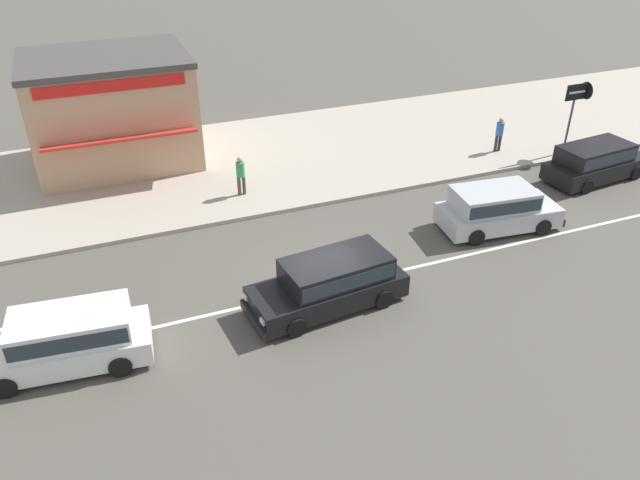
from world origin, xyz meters
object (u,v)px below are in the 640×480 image
(minivan_black_5, at_px, (596,161))
(pedestrian_mid_kerb, at_px, (500,132))
(minivan_silver_2, at_px, (496,207))
(minivan_white_3, at_px, (66,338))
(arrow_signboard, at_px, (586,94))
(shopfront_corner_warung, at_px, (112,109))
(minivan_black_4, at_px, (331,281))
(pedestrian_near_clock, at_px, (241,173))

(minivan_black_5, relative_size, pedestrian_mid_kerb, 3.09)
(minivan_silver_2, relative_size, minivan_white_3, 0.96)
(minivan_white_3, xyz_separation_m, arrow_signboard, (22.03, 6.28, 1.99))
(arrow_signboard, relative_size, shopfront_corner_warung, 0.48)
(minivan_white_3, bearing_deg, minivan_silver_2, 7.53)
(minivan_white_3, distance_m, minivan_black_4, 7.39)
(minivan_black_4, relative_size, pedestrian_near_clock, 3.09)
(minivan_black_5, bearing_deg, minivan_white_3, -169.55)
(minivan_black_4, bearing_deg, minivan_silver_2, 15.93)
(minivan_black_5, relative_size, pedestrian_near_clock, 3.06)
(minivan_white_3, relative_size, minivan_black_4, 0.96)
(minivan_silver_2, distance_m, minivan_black_4, 7.57)
(minivan_white_3, relative_size, pedestrian_near_clock, 2.97)
(pedestrian_near_clock, bearing_deg, pedestrian_mid_kerb, -0.24)
(minivan_white_3, height_order, minivan_black_5, same)
(minivan_white_3, distance_m, pedestrian_mid_kerb, 20.28)
(arrow_signboard, distance_m, pedestrian_mid_kerb, 3.91)
(minivan_white_3, xyz_separation_m, minivan_black_4, (7.39, -0.14, 0.00))
(arrow_signboard, bearing_deg, pedestrian_mid_kerb, 157.83)
(minivan_silver_2, distance_m, pedestrian_near_clock, 9.73)
(minivan_black_5, height_order, pedestrian_near_clock, pedestrian_near_clock)
(minivan_white_3, distance_m, shopfront_corner_warung, 13.34)
(minivan_silver_2, xyz_separation_m, shopfront_corner_warung, (-11.98, 11.02, 1.61))
(arrow_signboard, bearing_deg, minivan_white_3, -164.08)
(minivan_silver_2, bearing_deg, pedestrian_mid_kerb, 53.87)
(minivan_black_4, height_order, pedestrian_mid_kerb, pedestrian_mid_kerb)
(minivan_white_3, xyz_separation_m, minivan_black_5, (20.96, 3.86, 0.00))
(minivan_white_3, relative_size, minivan_black_5, 0.97)
(minivan_white_3, distance_m, minivan_black_5, 21.31)
(minivan_black_4, distance_m, pedestrian_mid_kerb, 13.79)
(shopfront_corner_warung, bearing_deg, minivan_black_4, -70.25)
(minivan_silver_2, relative_size, shopfront_corner_warung, 0.68)
(minivan_black_4, relative_size, shopfront_corner_warung, 0.73)
(minivan_black_5, relative_size, arrow_signboard, 1.52)
(arrow_signboard, bearing_deg, pedestrian_near_clock, 174.88)
(minivan_silver_2, relative_size, arrow_signboard, 1.41)
(minivan_black_5, distance_m, pedestrian_near_clock, 14.66)
(minivan_black_5, relative_size, shopfront_corner_warung, 0.73)
(minivan_white_3, relative_size, arrow_signboard, 1.47)
(minivan_silver_2, bearing_deg, minivan_white_3, -172.47)
(minivan_black_5, height_order, arrow_signboard, arrow_signboard)
(pedestrian_near_clock, relative_size, shopfront_corner_warung, 0.24)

